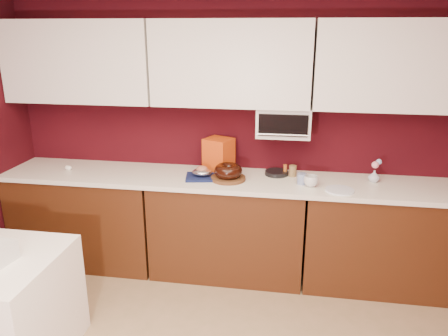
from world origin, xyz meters
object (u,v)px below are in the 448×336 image
Objects in this scene: foil_ham_nest at (202,172)px; blue_jar at (302,179)px; coffee_mug at (311,180)px; bundt_cake at (228,171)px; toaster_oven at (284,121)px; pandoro_box at (219,155)px; flower_vase at (374,175)px.

foil_ham_nest is 1.86× the size of blue_jar.
coffee_mug is (0.91, -0.06, -0.00)m from foil_ham_nest.
bundt_cake reaches higher than coffee_mug.
toaster_oven is at bearing 26.06° from bundt_cake.
toaster_oven is 0.63m from bundt_cake.
coffee_mug is at bearing -3.71° from foil_ham_nest.
pandoro_box is 3.34× the size of blue_jar.
flower_vase is (0.77, -0.06, -0.42)m from toaster_oven.
bundt_cake is 0.61m from blue_jar.
pandoro_box is (-0.12, 0.21, 0.07)m from bundt_cake.
bundt_cake is at bearing -36.47° from pandoro_box.
pandoro_box is (0.11, 0.20, 0.10)m from foil_ham_nest.
bundt_cake is 0.25m from pandoro_box.
toaster_oven reaches higher than bundt_cake.
toaster_oven is 4.03× the size of flower_vase.
bundt_cake is at bearing 179.89° from blue_jar.
coffee_mug is at bearing -4.11° from bundt_cake.
toaster_oven reaches higher than coffee_mug.
pandoro_box is at bearing 177.32° from flower_vase.
bundt_cake is 0.78× the size of pandoro_box.
bundt_cake is 2.12× the size of flower_vase.
pandoro_box reaches higher than bundt_cake.
blue_jar is at bearing -51.54° from toaster_oven.
toaster_oven reaches higher than pandoro_box.
toaster_oven is 2.66× the size of foil_ham_nest.
toaster_oven reaches higher than flower_vase.
foil_ham_nest is 0.56× the size of pandoro_box.
coffee_mug is (0.24, -0.26, -0.42)m from toaster_oven.
toaster_oven is at bearing 17.07° from foil_ham_nest.
bundt_cake is at bearing 175.89° from coffee_mug.
bundt_cake is at bearing -172.88° from flower_vase.
blue_jar is 0.62m from flower_vase.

